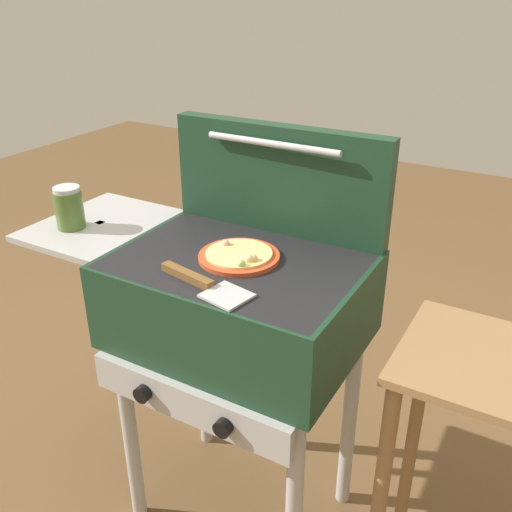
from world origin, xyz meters
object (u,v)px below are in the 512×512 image
object	(u,v)px
prep_table	(486,449)
sauce_jar	(69,208)
grill	(234,306)
pizza_cheese	(239,257)
spatula	(203,284)

from	to	relation	value
prep_table	sauce_jar	bearing A→B (deg)	-176.75
sauce_jar	grill	bearing A→B (deg)	7.02
pizza_cheese	sauce_jar	distance (m)	0.53
grill	prep_table	bearing A→B (deg)	0.37
spatula	pizza_cheese	bearing A→B (deg)	89.52
grill	sauce_jar	distance (m)	0.55
sauce_jar	spatula	xyz separation A→B (m)	(0.53, -0.10, -0.05)
grill	spatula	distance (m)	0.22
sauce_jar	spatula	world-z (taller)	sauce_jar
spatula	prep_table	world-z (taller)	spatula
grill	sauce_jar	world-z (taller)	sauce_jar
pizza_cheese	spatula	xyz separation A→B (m)	(-0.00, -0.16, -0.00)
grill	spatula	size ratio (longest dim) A/B	3.61
grill	sauce_jar	xyz separation A→B (m)	(-0.51, -0.06, 0.20)
prep_table	spatula	bearing A→B (deg)	-165.89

